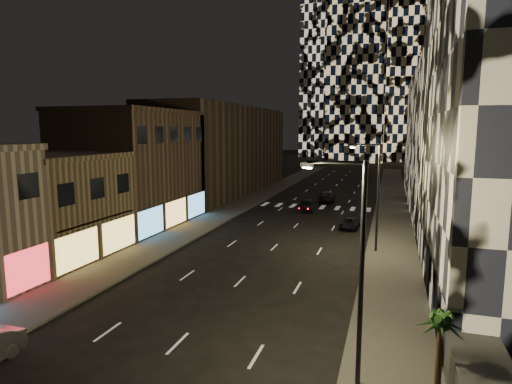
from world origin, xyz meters
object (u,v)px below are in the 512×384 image
Objects in this scene: car_dark_rightlane at (350,224)px; palm_tree at (441,329)px; streetlight_near at (356,258)px; streetlight_far at (375,190)px; car_dark_oncoming at (327,197)px; car_dark_midlane at (307,205)px.

palm_tree reaches higher than car_dark_rightlane.
streetlight_near and streetlight_far have the same top height.
palm_tree is (5.75, -29.00, 2.67)m from car_dark_rightlane.
streetlight_near is at bearing 97.03° from car_dark_oncoming.
streetlight_far is at bearing 98.56° from palm_tree.
streetlight_near is 1.73× the size of car_dark_oncoming.
car_dark_oncoming is 1.34× the size of car_dark_rightlane.
streetlight_near is 2.43× the size of palm_tree.
streetlight_near is 28.85m from car_dark_rightlane.
streetlight_far is at bearing 90.00° from streetlight_near.
streetlight_far reaches higher than car_dark_midlane.
car_dark_oncoming is 16.99m from car_dark_rightlane.
car_dark_rightlane is at bearing 103.86° from car_dark_oncoming.
streetlight_near is at bearing -77.63° from car_dark_rightlane.
car_dark_oncoming is at bearing 99.39° from streetlight_near.
car_dark_rightlane is 29.69m from palm_tree.
palm_tree is at bearing -71.74° from car_dark_rightlane.
streetlight_near reaches higher than car_dark_midlane.
palm_tree is at bearing 100.68° from car_dark_oncoming.
car_dark_midlane is at bearing 76.96° from car_dark_oncoming.
streetlight_far is 26.12m from car_dark_oncoming.
car_dark_oncoming is (-7.38, 44.63, -4.60)m from streetlight_near.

